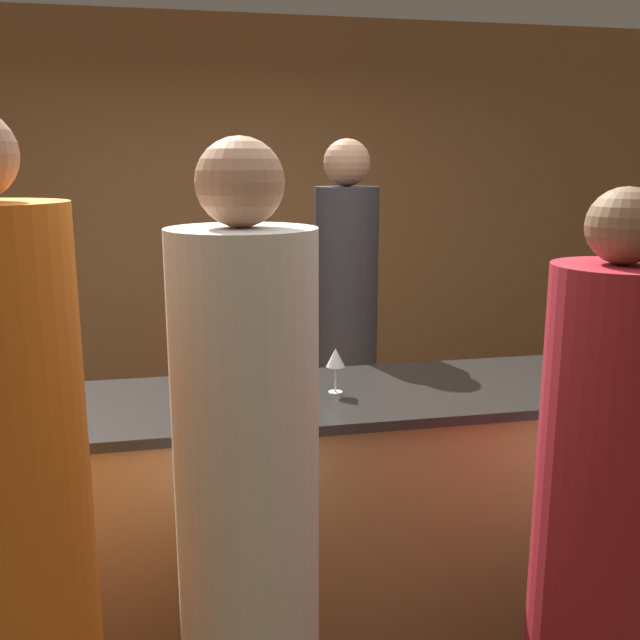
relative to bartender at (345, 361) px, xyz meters
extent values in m
cube|color=olive|center=(-0.45, 1.59, 0.46)|extent=(8.00, 0.06, 2.80)
cube|color=#B27F4C|center=(-0.45, -0.80, -0.43)|extent=(3.06, 0.59, 1.02)
cube|color=black|center=(-0.45, -0.80, 0.10)|extent=(3.12, 0.65, 0.04)
cylinder|color=#2D2D33|center=(0.00, 0.00, -0.06)|extent=(0.30, 0.30, 1.77)
sphere|color=#A37556|center=(0.00, 0.00, 0.93)|extent=(0.21, 0.21, 0.21)
cylinder|color=silver|center=(-0.62, -1.47, -0.08)|extent=(0.38, 0.38, 1.72)
sphere|color=#A37556|center=(-0.62, -1.47, 0.88)|extent=(0.22, 0.22, 0.22)
cylinder|color=orange|center=(-1.18, -1.62, -0.05)|extent=(0.38, 0.38, 1.79)
cylinder|color=maroon|center=(0.33, -1.60, -0.13)|extent=(0.35, 0.35, 1.62)
sphere|color=brown|center=(0.33, -1.60, 0.77)|extent=(0.20, 0.20, 0.20)
cylinder|color=silver|center=(0.53, -0.98, 0.12)|extent=(0.05, 0.05, 0.00)
cylinder|color=silver|center=(0.53, -0.98, 0.16)|extent=(0.01, 0.01, 0.08)
cone|color=silver|center=(0.53, -0.98, 0.22)|extent=(0.07, 0.07, 0.06)
cylinder|color=silver|center=(-0.23, -0.80, 0.12)|extent=(0.05, 0.05, 0.00)
cylinder|color=silver|center=(-0.23, -0.80, 0.17)|extent=(0.01, 0.01, 0.09)
cone|color=silver|center=(-0.23, -0.80, 0.25)|extent=(0.07, 0.07, 0.07)
camera|label=1|loc=(-0.78, -3.21, 0.93)|focal=40.00mm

